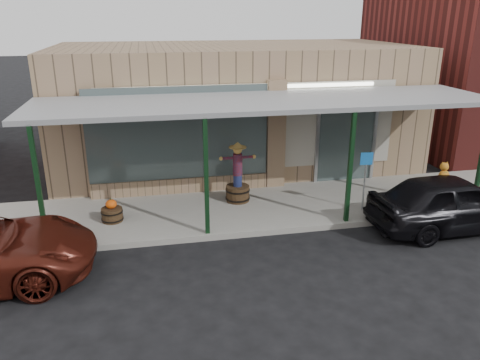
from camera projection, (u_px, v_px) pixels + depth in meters
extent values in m
plane|color=black|center=(307.00, 276.00, 9.81)|extent=(120.00, 120.00, 0.00)
cube|color=gray|center=(264.00, 207.00, 13.11)|extent=(40.00, 3.20, 0.15)
cube|color=#8F7157|center=(234.00, 106.00, 16.68)|extent=(12.00, 6.00, 4.20)
cube|color=#475556|center=(179.00, 135.00, 13.43)|extent=(5.20, 0.06, 2.80)
cube|color=#475556|center=(345.00, 139.00, 14.66)|extent=(1.80, 0.06, 2.80)
cube|color=#8F7157|center=(276.00, 137.00, 14.09)|extent=(0.55, 0.30, 3.40)
cube|color=#8F7157|center=(181.00, 185.00, 14.00)|extent=(5.20, 0.30, 0.50)
cube|color=#A5A092|center=(253.00, 128.00, 13.92)|extent=(9.00, 0.02, 2.60)
cube|color=white|center=(253.00, 87.00, 13.49)|extent=(7.50, 0.03, 0.10)
cube|color=gray|center=(266.00, 102.00, 12.12)|extent=(12.00, 3.00, 0.12)
cube|color=black|center=(39.00, 190.00, 10.25)|extent=(0.10, 0.10, 2.95)
cube|color=black|center=(206.00, 179.00, 10.94)|extent=(0.10, 0.10, 2.95)
cube|color=black|center=(350.00, 169.00, 11.62)|extent=(0.10, 0.10, 2.95)
cylinder|color=#43321B|center=(238.00, 193.00, 13.32)|extent=(0.83, 0.83, 0.44)
cylinder|color=navy|center=(238.00, 180.00, 13.19)|extent=(0.30, 0.30, 0.33)
cylinder|color=maroon|center=(238.00, 164.00, 13.03)|extent=(0.33, 0.33, 0.61)
sphere|color=#DCB454|center=(238.00, 150.00, 12.89)|extent=(0.24, 0.24, 0.24)
cone|color=#DCB454|center=(238.00, 145.00, 12.84)|extent=(0.40, 0.40, 0.16)
cylinder|color=#43321B|center=(112.00, 215.00, 12.01)|extent=(0.64, 0.64, 0.35)
ellipsoid|color=#EE550F|center=(111.00, 204.00, 11.91)|extent=(0.28, 0.28, 0.23)
cylinder|color=#4C471E|center=(111.00, 199.00, 11.87)|extent=(0.04, 0.04, 0.05)
cylinder|color=gray|center=(364.00, 188.00, 12.56)|extent=(0.04, 0.04, 1.29)
cube|color=blue|center=(367.00, 159.00, 12.28)|extent=(0.34, 0.05, 0.34)
imported|color=black|center=(452.00, 203.00, 11.75)|extent=(4.27, 1.80, 1.44)
ellipsoid|color=orange|center=(444.00, 177.00, 12.39)|extent=(0.31, 0.26, 0.40)
sphere|color=orange|center=(444.00, 167.00, 12.33)|extent=(0.23, 0.23, 0.23)
cylinder|color=#176B1E|center=(445.00, 172.00, 12.33)|extent=(0.15, 0.15, 0.02)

